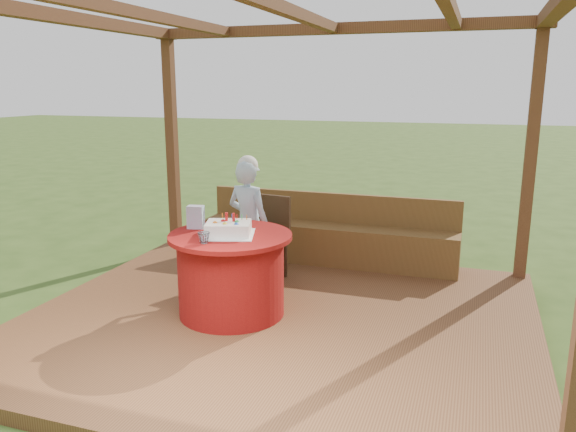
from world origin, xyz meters
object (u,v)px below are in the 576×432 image
at_px(gift_bag, 196,217).
at_px(birthday_cake, 228,228).
at_px(elderly_woman, 249,221).
at_px(drinking_glass, 204,238).
at_px(table, 231,274).
at_px(bench, 328,240).
at_px(chair, 266,233).

bearing_deg(gift_bag, birthday_cake, -28.98).
relative_size(elderly_woman, birthday_cake, 2.46).
bearing_deg(drinking_glass, table, 76.91).
xyz_separation_m(table, gift_bag, (-0.39, 0.09, 0.48)).
distance_m(bench, drinking_glass, 2.27).
relative_size(bench, gift_bag, 14.17).
relative_size(gift_bag, drinking_glass, 2.06).
bearing_deg(elderly_woman, table, -79.60).
bearing_deg(elderly_woman, chair, 74.13).
height_order(table, chair, chair).
distance_m(bench, birthday_cake, 1.96).
distance_m(chair, drinking_glass, 1.42).
xyz_separation_m(elderly_woman, gift_bag, (-0.25, -0.66, 0.17)).
bearing_deg(elderly_woman, gift_bag, -110.65).
distance_m(elderly_woman, gift_bag, 0.73).
relative_size(table, gift_bag, 5.22).
height_order(bench, birthday_cake, birthday_cake).
relative_size(birthday_cake, gift_bag, 2.62).
bearing_deg(birthday_cake, gift_bag, 162.25).
bearing_deg(table, drinking_glass, -103.09).
height_order(elderly_woman, birthday_cake, elderly_woman).
distance_m(elderly_woman, birthday_cake, 0.81).
height_order(chair, drinking_glass, chair).
distance_m(birthday_cake, gift_bag, 0.41).
xyz_separation_m(chair, birthday_cake, (0.05, -1.08, 0.31)).
distance_m(table, drinking_glass, 0.55).
height_order(elderly_woman, gift_bag, elderly_woman).
bearing_deg(drinking_glass, gift_bag, 124.91).
xyz_separation_m(bench, table, (-0.43, -1.79, 0.12)).
relative_size(chair, gift_bag, 4.22).
distance_m(bench, table, 1.85).
bearing_deg(bench, table, -103.59).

